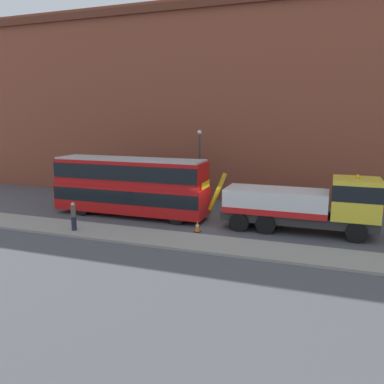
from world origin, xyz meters
TOP-DOWN VIEW (x-y plane):
  - ground_plane at (0.00, 0.00)m, footprint 120.00×120.00m
  - near_kerb at (0.00, -4.20)m, footprint 60.00×2.80m
  - building_facade at (0.00, 7.71)m, footprint 60.00×1.50m
  - recovery_tow_truck at (5.65, 0.09)m, footprint 10.14×2.67m
  - double_decker_bus at (-6.16, 0.09)m, footprint 11.06×2.59m
  - pedestrian_onlooker at (-7.40, -4.69)m, footprint 0.44×0.48m
  - traffic_cone_near_bus at (-0.47, -2.06)m, footprint 0.36×0.36m
  - street_lamp at (-2.91, 5.51)m, footprint 0.36×0.36m

SIDE VIEW (x-z plane):
  - ground_plane at x=0.00m, z-range 0.00..0.00m
  - near_kerb at x=0.00m, z-range 0.00..0.15m
  - traffic_cone_near_bus at x=-0.47m, z-range -0.02..0.70m
  - pedestrian_onlooker at x=-7.40m, z-range 0.13..1.84m
  - recovery_tow_truck at x=5.65m, z-range -0.08..3.59m
  - double_decker_bus at x=-6.16m, z-range 0.20..4.26m
  - street_lamp at x=-2.91m, z-range 0.56..6.39m
  - building_facade at x=0.00m, z-range 0.07..16.07m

